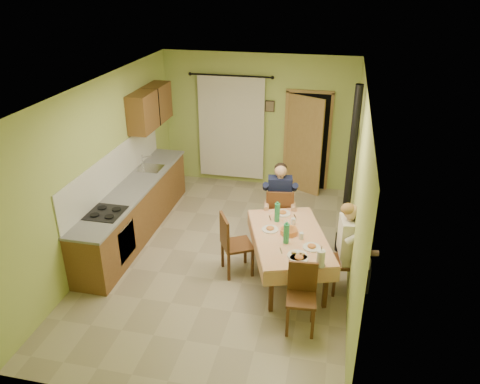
% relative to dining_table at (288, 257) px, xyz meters
% --- Properties ---
extents(floor, '(4.00, 6.00, 0.01)m').
position_rel_dining_table_xyz_m(floor, '(-1.10, 0.39, -0.38)').
color(floor, tan).
rests_on(floor, ground).
extents(room_shell, '(4.04, 6.04, 2.82)m').
position_rel_dining_table_xyz_m(room_shell, '(-1.10, 0.39, 1.44)').
color(room_shell, '#B3C867').
rests_on(room_shell, ground).
extents(kitchen_run, '(0.64, 3.64, 1.56)m').
position_rel_dining_table_xyz_m(kitchen_run, '(-2.81, 0.79, 0.10)').
color(kitchen_run, brown).
rests_on(kitchen_run, ground).
extents(upper_cabinets, '(0.35, 1.40, 0.70)m').
position_rel_dining_table_xyz_m(upper_cabinets, '(-2.92, 2.09, 1.57)').
color(upper_cabinets, brown).
rests_on(upper_cabinets, room_shell).
extents(curtain, '(1.70, 0.07, 2.22)m').
position_rel_dining_table_xyz_m(curtain, '(-1.65, 3.29, 0.88)').
color(curtain, black).
rests_on(curtain, ground).
extents(doorway, '(0.96, 0.42, 2.15)m').
position_rel_dining_table_xyz_m(doorway, '(-0.07, 3.27, 0.67)').
color(doorway, black).
rests_on(doorway, ground).
extents(dining_table, '(1.51, 1.95, 0.76)m').
position_rel_dining_table_xyz_m(dining_table, '(0.00, 0.00, 0.00)').
color(dining_table, '#E2A379').
rests_on(dining_table, ground).
extents(tableware, '(0.97, 1.50, 0.33)m').
position_rel_dining_table_xyz_m(tableware, '(0.05, -0.10, 0.45)').
color(tableware, white).
rests_on(tableware, dining_table).
extents(chair_far, '(0.52, 0.52, 1.02)m').
position_rel_dining_table_xyz_m(chair_far, '(-0.30, 1.07, -0.09)').
color(chair_far, '#543017').
rests_on(chair_far, ground).
extents(chair_near, '(0.41, 0.41, 0.93)m').
position_rel_dining_table_xyz_m(chair_near, '(0.29, -1.06, -0.09)').
color(chair_near, '#543017').
rests_on(chair_near, ground).
extents(chair_right, '(0.48, 0.48, 0.98)m').
position_rel_dining_table_xyz_m(chair_right, '(0.87, -0.09, -0.09)').
color(chair_right, '#543017').
rests_on(chair_right, ground).
extents(chair_left, '(0.59, 0.59, 1.00)m').
position_rel_dining_table_xyz_m(chair_left, '(-0.80, 0.00, -0.09)').
color(chair_left, '#543017').
rests_on(chair_left, ground).
extents(man_far, '(0.62, 0.52, 1.39)m').
position_rel_dining_table_xyz_m(man_far, '(-0.30, 1.09, 0.50)').
color(man_far, '#141938').
rests_on(man_far, chair_far).
extents(man_right, '(0.52, 0.62, 1.39)m').
position_rel_dining_table_xyz_m(man_right, '(0.85, -0.09, 0.50)').
color(man_right, silver).
rests_on(man_right, chair_right).
extents(stove_flue, '(0.24, 0.24, 2.80)m').
position_rel_dining_table_xyz_m(stove_flue, '(0.80, 0.99, 0.64)').
color(stove_flue, black).
rests_on(stove_flue, ground).
extents(picture_back, '(0.19, 0.03, 0.23)m').
position_rel_dining_table_xyz_m(picture_back, '(-0.85, 3.36, 1.37)').
color(picture_back, black).
rests_on(picture_back, room_shell).
extents(picture_right, '(0.03, 0.31, 0.21)m').
position_rel_dining_table_xyz_m(picture_right, '(0.87, 1.59, 1.47)').
color(picture_right, brown).
rests_on(picture_right, room_shell).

